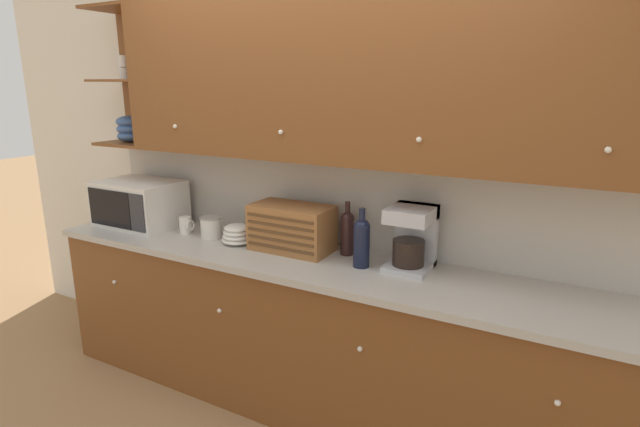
# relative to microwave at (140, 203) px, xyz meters

# --- Properties ---
(ground_plane) EXTENTS (24.00, 24.00, 0.00)m
(ground_plane) POSITION_rel_microwave_xyz_m (1.37, 0.27, -1.09)
(ground_plane) COLOR #9E754C
(wall_back) EXTENTS (5.86, 0.06, 2.60)m
(wall_back) POSITION_rel_microwave_xyz_m (1.37, 0.30, 0.21)
(wall_back) COLOR silver
(wall_back) RESTS_ON ground_plane
(counter_unit) EXTENTS (3.48, 0.61, 0.94)m
(counter_unit) POSITION_rel_microwave_xyz_m (1.37, -0.03, -0.62)
(counter_unit) COLOR brown
(counter_unit) RESTS_ON ground_plane
(backsplash_panel) EXTENTS (3.46, 0.01, 0.53)m
(backsplash_panel) POSITION_rel_microwave_xyz_m (1.37, 0.26, 0.11)
(backsplash_panel) COLOR #B7B2A8
(backsplash_panel) RESTS_ON counter_unit
(upper_cabinets) EXTENTS (3.46, 0.34, 0.90)m
(upper_cabinets) POSITION_rel_microwave_xyz_m (1.54, 0.11, 0.83)
(upper_cabinets) COLOR brown
(upper_cabinets) RESTS_ON backsplash_panel
(microwave) EXTENTS (0.55, 0.40, 0.31)m
(microwave) POSITION_rel_microwave_xyz_m (0.00, 0.00, 0.00)
(microwave) COLOR silver
(microwave) RESTS_ON counter_unit
(mug) EXTENTS (0.09, 0.08, 0.11)m
(mug) POSITION_rel_microwave_xyz_m (0.41, -0.00, -0.10)
(mug) COLOR silver
(mug) RESTS_ON counter_unit
(storage_canister) EXTENTS (0.14, 0.14, 0.13)m
(storage_canister) POSITION_rel_microwave_xyz_m (0.62, 0.01, -0.09)
(storage_canister) COLOR silver
(storage_canister) RESTS_ON counter_unit
(bowl_stack_on_counter) EXTENTS (0.20, 0.20, 0.12)m
(bowl_stack_on_counter) POSITION_rel_microwave_xyz_m (0.83, -0.00, -0.10)
(bowl_stack_on_counter) COLOR silver
(bowl_stack_on_counter) RESTS_ON counter_unit
(bread_box) EXTENTS (0.47, 0.26, 0.27)m
(bread_box) POSITION_rel_microwave_xyz_m (1.19, 0.05, -0.02)
(bread_box) COLOR #996033
(bread_box) RESTS_ON counter_unit
(wine_bottle) EXTENTS (0.08, 0.08, 0.31)m
(wine_bottle) POSITION_rel_microwave_xyz_m (1.51, 0.13, -0.01)
(wine_bottle) COLOR black
(wine_bottle) RESTS_ON counter_unit
(second_wine_bottle) EXTENTS (0.09, 0.09, 0.32)m
(second_wine_bottle) POSITION_rel_microwave_xyz_m (1.66, -0.01, -0.01)
(second_wine_bottle) COLOR black
(second_wine_bottle) RESTS_ON counter_unit
(coffee_maker) EXTENTS (0.22, 0.26, 0.33)m
(coffee_maker) POSITION_rel_microwave_xyz_m (1.89, 0.11, 0.02)
(coffee_maker) COLOR #B7B7BC
(coffee_maker) RESTS_ON counter_unit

